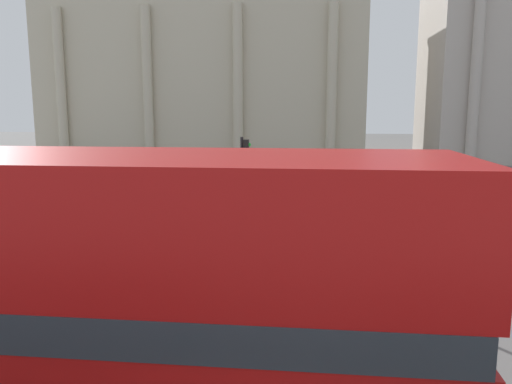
{
  "coord_description": "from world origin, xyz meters",
  "views": [
    {
      "loc": [
        0.28,
        -2.09,
        4.89
      ],
      "look_at": [
        -1.66,
        15.81,
        1.89
      ],
      "focal_mm": 35.0,
      "sensor_mm": 36.0,
      "label": 1
    }
  ],
  "objects_px": {
    "car_silver": "(333,205)",
    "car_maroon": "(456,201)",
    "double_decker_bus": "(61,303)",
    "traffic_light_near": "(360,199)",
    "pedestrian_blue": "(239,167)",
    "pedestrian_grey": "(340,219)",
    "plaza_building_left": "(208,74)",
    "traffic_light_mid": "(244,170)"
  },
  "relations": [
    {
      "from": "double_decker_bus",
      "to": "traffic_light_mid",
      "type": "height_order",
      "value": "double_decker_bus"
    },
    {
      "from": "double_decker_bus",
      "to": "pedestrian_blue",
      "type": "relative_size",
      "value": 6.14
    },
    {
      "from": "plaza_building_left",
      "to": "traffic_light_mid",
      "type": "height_order",
      "value": "plaza_building_left"
    },
    {
      "from": "traffic_light_mid",
      "to": "car_maroon",
      "type": "bearing_deg",
      "value": 23.22
    },
    {
      "from": "traffic_light_mid",
      "to": "double_decker_bus",
      "type": "bearing_deg",
      "value": -92.24
    },
    {
      "from": "plaza_building_left",
      "to": "pedestrian_blue",
      "type": "bearing_deg",
      "value": -72.67
    },
    {
      "from": "double_decker_bus",
      "to": "traffic_light_near",
      "type": "height_order",
      "value": "double_decker_bus"
    },
    {
      "from": "plaza_building_left",
      "to": "traffic_light_near",
      "type": "xyz_separation_m",
      "value": [
        12.15,
        -39.34,
        -6.07
      ]
    },
    {
      "from": "car_silver",
      "to": "plaza_building_left",
      "type": "bearing_deg",
      "value": 38.94
    },
    {
      "from": "car_silver",
      "to": "car_maroon",
      "type": "height_order",
      "value": "same"
    },
    {
      "from": "pedestrian_grey",
      "to": "pedestrian_blue",
      "type": "distance_m",
      "value": 17.48
    },
    {
      "from": "double_decker_bus",
      "to": "car_maroon",
      "type": "height_order",
      "value": "double_decker_bus"
    },
    {
      "from": "double_decker_bus",
      "to": "plaza_building_left",
      "type": "xyz_separation_m",
      "value": [
        -7.64,
        46.98,
        6.14
      ]
    },
    {
      "from": "double_decker_bus",
      "to": "traffic_light_near",
      "type": "bearing_deg",
      "value": 63.16
    },
    {
      "from": "traffic_light_mid",
      "to": "pedestrian_grey",
      "type": "distance_m",
      "value": 4.52
    },
    {
      "from": "traffic_light_near",
      "to": "car_maroon",
      "type": "relative_size",
      "value": 0.91
    },
    {
      "from": "double_decker_bus",
      "to": "car_maroon",
      "type": "xyz_separation_m",
      "value": [
        9.92,
        17.8,
        -1.72
      ]
    },
    {
      "from": "double_decker_bus",
      "to": "pedestrian_blue",
      "type": "bearing_deg",
      "value": 97.26
    },
    {
      "from": "traffic_light_near",
      "to": "car_maroon",
      "type": "distance_m",
      "value": 11.64
    },
    {
      "from": "traffic_light_near",
      "to": "traffic_light_mid",
      "type": "height_order",
      "value": "traffic_light_near"
    },
    {
      "from": "car_maroon",
      "to": "pedestrian_grey",
      "type": "bearing_deg",
      "value": 31.4
    },
    {
      "from": "car_maroon",
      "to": "pedestrian_blue",
      "type": "xyz_separation_m",
      "value": [
        -11.64,
        10.23,
        0.24
      ]
    },
    {
      "from": "double_decker_bus",
      "to": "car_silver",
      "type": "xyz_separation_m",
      "value": [
        4.2,
        16.02,
        -1.72
      ]
    },
    {
      "from": "pedestrian_grey",
      "to": "double_decker_bus",
      "type": "bearing_deg",
      "value": 30.06
    },
    {
      "from": "car_silver",
      "to": "double_decker_bus",
      "type": "bearing_deg",
      "value": -176.65
    },
    {
      "from": "traffic_light_near",
      "to": "pedestrian_blue",
      "type": "bearing_deg",
      "value": 107.02
    },
    {
      "from": "traffic_light_mid",
      "to": "car_maroon",
      "type": "height_order",
      "value": "traffic_light_mid"
    },
    {
      "from": "traffic_light_near",
      "to": "double_decker_bus",
      "type": "bearing_deg",
      "value": -120.59
    },
    {
      "from": "double_decker_bus",
      "to": "plaza_building_left",
      "type": "relative_size",
      "value": 0.31
    },
    {
      "from": "traffic_light_mid",
      "to": "pedestrian_grey",
      "type": "relative_size",
      "value": 2.08
    },
    {
      "from": "traffic_light_near",
      "to": "traffic_light_mid",
      "type": "distance_m",
      "value": 7.31
    },
    {
      "from": "double_decker_bus",
      "to": "traffic_light_mid",
      "type": "bearing_deg",
      "value": 91.51
    },
    {
      "from": "pedestrian_grey",
      "to": "pedestrian_blue",
      "type": "height_order",
      "value": "pedestrian_grey"
    },
    {
      "from": "car_maroon",
      "to": "car_silver",
      "type": "bearing_deg",
      "value": 1.18
    },
    {
      "from": "traffic_light_near",
      "to": "pedestrian_blue",
      "type": "relative_size",
      "value": 2.33
    },
    {
      "from": "traffic_light_near",
      "to": "traffic_light_mid",
      "type": "bearing_deg",
      "value": 122.99
    },
    {
      "from": "double_decker_bus",
      "to": "car_silver",
      "type": "height_order",
      "value": "double_decker_bus"
    },
    {
      "from": "plaza_building_left",
      "to": "pedestrian_grey",
      "type": "xyz_separation_m",
      "value": [
        11.87,
        -35.39,
        -7.5
      ]
    },
    {
      "from": "plaza_building_left",
      "to": "car_silver",
      "type": "distance_m",
      "value": 34.07
    },
    {
      "from": "plaza_building_left",
      "to": "car_silver",
      "type": "relative_size",
      "value": 7.64
    },
    {
      "from": "double_decker_bus",
      "to": "plaza_building_left",
      "type": "distance_m",
      "value": 47.99
    },
    {
      "from": "plaza_building_left",
      "to": "car_silver",
      "type": "height_order",
      "value": "plaza_building_left"
    }
  ]
}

